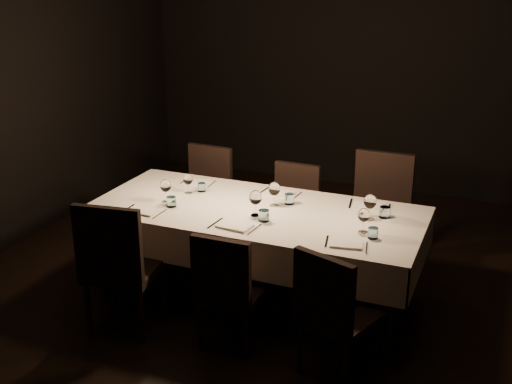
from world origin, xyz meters
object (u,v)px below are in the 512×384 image
at_px(chair_near_right, 332,309).
at_px(chair_near_left, 118,262).
at_px(dining_table, 256,218).
at_px(chair_near_center, 227,286).
at_px(chair_far_right, 379,209).
at_px(chair_far_left, 205,191).
at_px(chair_far_center, 293,208).

bearing_deg(chair_near_right, chair_near_left, 21.23).
height_order(dining_table, chair_near_center, chair_near_center).
xyz_separation_m(chair_near_left, chair_near_right, (1.54, 0.04, -0.05)).
bearing_deg(chair_near_right, chair_near_center, 15.72).
bearing_deg(chair_far_right, chair_near_left, -130.99).
height_order(chair_near_right, chair_far_left, chair_far_left).
xyz_separation_m(chair_near_left, chair_far_right, (1.48, 1.68, 0.01)).
bearing_deg(chair_far_left, chair_far_center, 1.74).
bearing_deg(dining_table, chair_far_center, 88.50).
xyz_separation_m(chair_near_left, chair_near_center, (0.80, 0.09, -0.07)).
xyz_separation_m(chair_near_center, chair_far_right, (0.68, 1.59, 0.08)).
distance_m(chair_near_center, chair_near_right, 0.75).
distance_m(chair_near_left, chair_far_left, 1.65).
bearing_deg(chair_far_left, chair_far_right, 4.64).
bearing_deg(chair_far_left, chair_near_center, -55.20).
height_order(chair_far_center, chair_far_right, chair_far_right).
xyz_separation_m(chair_far_left, chair_far_right, (1.62, 0.03, 0.05)).
bearing_deg(chair_near_center, dining_table, -83.37).
distance_m(chair_near_center, chair_far_right, 1.73).
bearing_deg(chair_far_right, chair_near_right, -87.25).
bearing_deg(chair_far_left, chair_near_right, -40.10).
xyz_separation_m(chair_near_left, chair_far_left, (-0.14, 1.64, -0.04)).
height_order(dining_table, chair_far_center, chair_far_center).
relative_size(chair_near_center, chair_far_left, 0.94).
xyz_separation_m(chair_near_center, chair_far_left, (-0.95, 1.55, 0.03)).
bearing_deg(chair_near_right, chair_far_right, -67.79).
xyz_separation_m(chair_far_left, chair_far_center, (0.88, -0.03, -0.03)).
distance_m(chair_near_left, chair_near_right, 1.55).
xyz_separation_m(dining_table, chair_near_center, (0.09, -0.72, -0.20)).
xyz_separation_m(chair_near_center, chair_near_right, (0.74, -0.05, 0.01)).
bearing_deg(chair_near_left, chair_far_center, -122.69).
height_order(dining_table, chair_near_left, chair_near_left).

